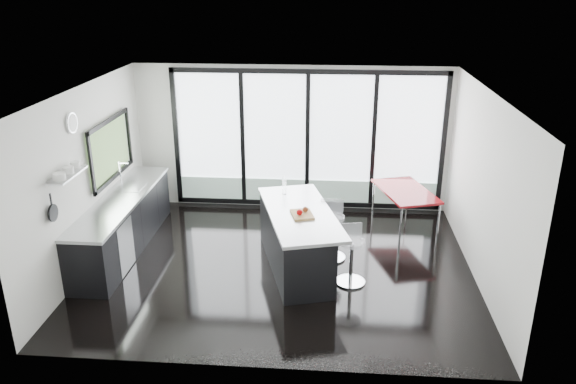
# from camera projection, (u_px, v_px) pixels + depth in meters

# --- Properties ---
(floor) EXTENTS (6.00, 5.00, 0.00)m
(floor) POSITION_uv_depth(u_px,v_px,m) (280.00, 266.00, 8.94)
(floor) COLOR black
(floor) RESTS_ON ground
(ceiling) EXTENTS (6.00, 5.00, 0.00)m
(ceiling) POSITION_uv_depth(u_px,v_px,m) (279.00, 91.00, 7.94)
(ceiling) COLOR white
(ceiling) RESTS_ON wall_back
(wall_back) EXTENTS (6.00, 0.09, 2.80)m
(wall_back) POSITION_uv_depth(u_px,v_px,m) (306.00, 146.00, 10.76)
(wall_back) COLOR silver
(wall_back) RESTS_ON ground
(wall_front) EXTENTS (6.00, 0.00, 2.80)m
(wall_front) POSITION_uv_depth(u_px,v_px,m) (258.00, 262.00, 6.12)
(wall_front) COLOR silver
(wall_front) RESTS_ON ground
(wall_left) EXTENTS (0.26, 5.00, 2.80)m
(wall_left) POSITION_uv_depth(u_px,v_px,m) (94.00, 163.00, 8.86)
(wall_left) COLOR silver
(wall_left) RESTS_ON ground
(wall_right) EXTENTS (0.00, 5.00, 2.80)m
(wall_right) POSITION_uv_depth(u_px,v_px,m) (483.00, 189.00, 8.21)
(wall_right) COLOR silver
(wall_right) RESTS_ON ground
(counter_cabinets) EXTENTS (0.69, 3.24, 1.36)m
(counter_cabinets) POSITION_uv_depth(u_px,v_px,m) (123.00, 223.00, 9.35)
(counter_cabinets) COLOR black
(counter_cabinets) RESTS_ON floor
(island) EXTENTS (1.55, 2.48, 1.22)m
(island) POSITION_uv_depth(u_px,v_px,m) (295.00, 239.00, 8.77)
(island) COLOR black
(island) RESTS_ON floor
(bar_stool_near) EXTENTS (0.51, 0.51, 0.70)m
(bar_stool_near) POSITION_uv_depth(u_px,v_px,m) (351.00, 262.00, 8.33)
(bar_stool_near) COLOR silver
(bar_stool_near) RESTS_ON floor
(bar_stool_far) EXTENTS (0.49, 0.49, 0.76)m
(bar_stool_far) POSITION_uv_depth(u_px,v_px,m) (331.00, 237.00, 9.05)
(bar_stool_far) COLOR silver
(bar_stool_far) RESTS_ON floor
(red_table) EXTENTS (1.17, 1.56, 0.75)m
(red_table) POSITION_uv_depth(u_px,v_px,m) (404.00, 209.00, 10.14)
(red_table) COLOR maroon
(red_table) RESTS_ON floor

